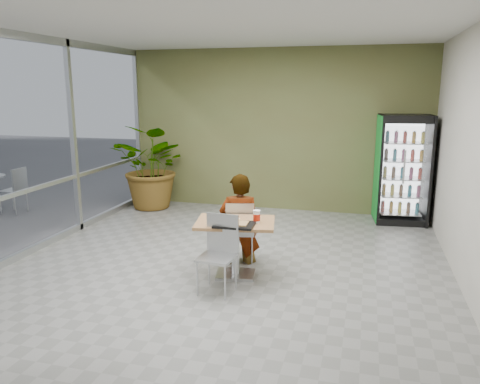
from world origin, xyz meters
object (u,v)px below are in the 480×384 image
chair_near (220,247)px  beverage_fridge (402,169)px  dining_table (235,237)px  soda_cup (257,217)px  potted_plant (154,167)px  seated_woman (240,228)px  chair_far (240,227)px  cafeteria_tray (234,225)px

chair_near → beverage_fridge: 4.40m
dining_table → chair_near: chair_near is taller
soda_cup → potted_plant: 4.18m
seated_woman → chair_far: bearing=103.6°
dining_table → soda_cup: soda_cup is taller
beverage_fridge → potted_plant: beverage_fridge is taller
seated_woman → cafeteria_tray: (0.13, -0.74, 0.28)m
chair_far → seated_woman: (-0.02, 0.04, -0.03)m
chair_near → potted_plant: 4.31m
chair_far → potted_plant: potted_plant is taller
chair_far → seated_woman: bearing=-76.4°
dining_table → cafeteria_tray: size_ratio=2.25×
chair_near → seated_woman: (-0.02, 0.98, -0.06)m
seated_woman → potted_plant: size_ratio=0.91×
cafeteria_tray → potted_plant: potted_plant is taller
seated_woman → beverage_fridge: size_ratio=0.80×
seated_woman → soda_cup: 0.73m
chair_near → chair_far: bearing=94.7°
chair_far → potted_plant: (-2.51, 2.55, 0.34)m
cafeteria_tray → beverage_fridge: beverage_fridge is taller
chair_near → cafeteria_tray: size_ratio=1.91×
dining_table → chair_near: size_ratio=1.18×
dining_table → chair_far: chair_far is taller
seated_woman → cafeteria_tray: 0.80m
chair_far → beverage_fridge: size_ratio=0.45×
chair_near → soda_cup: chair_near is taller
chair_near → soda_cup: size_ratio=5.72×
soda_cup → potted_plant: size_ratio=0.09×
soda_cup → potted_plant: bearing=133.2°
chair_far → chair_near: bearing=77.6°
seated_woman → potted_plant: bearing=-57.6°
chair_far → beverage_fridge: bearing=-141.9°
beverage_fridge → dining_table: bearing=-130.5°
cafeteria_tray → soda_cup: bearing=41.2°
soda_cup → beverage_fridge: size_ratio=0.08×
chair_far → chair_near: chair_near is taller
potted_plant → cafeteria_tray: bearing=-51.1°
chair_near → potted_plant: size_ratio=0.54×
chair_near → seated_woman: 0.99m
dining_table → potted_plant: (-2.58, 3.05, 0.33)m
dining_table → seated_woman: 0.54m
dining_table → cafeteria_tray: 0.31m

